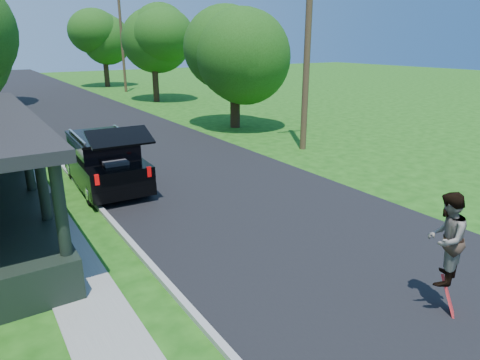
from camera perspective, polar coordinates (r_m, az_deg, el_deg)
ground at (r=11.03m, az=11.48°, el=-8.99°), size 140.00×140.00×0.00m
street at (r=28.25m, az=-17.97°, el=7.14°), size 8.00×120.00×0.02m
curb at (r=27.52m, az=-26.12°, el=5.90°), size 0.15×120.00×0.12m
sidewalk at (r=27.40m, az=-29.32°, el=5.38°), size 1.30×120.00×0.03m
black_suv at (r=15.75m, az=-17.60°, el=2.43°), size 2.18×5.28×2.43m
skateboarder at (r=8.71m, az=25.76°, el=-7.07°), size 1.05×0.94×1.77m
skateboard at (r=9.37m, az=26.02°, el=-14.05°), size 0.37×0.58×0.85m
tree_right_near at (r=25.40m, az=-0.82°, el=17.70°), size 5.20×5.00×7.48m
tree_right_mid at (r=37.36m, az=-11.66°, el=18.87°), size 7.22×7.06×8.71m
tree_right_far at (r=51.23m, az=-17.88°, el=18.03°), size 5.41×5.24×8.44m
utility_pole_near at (r=20.21m, az=9.15°, el=20.46°), size 1.82×0.43×11.39m
utility_pole_far at (r=45.36m, az=-15.46°, el=17.41°), size 1.61×0.58×9.46m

